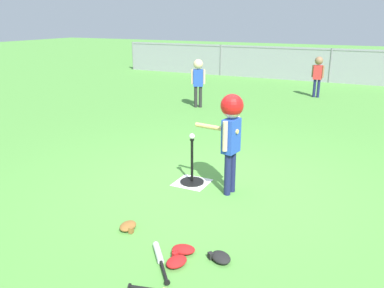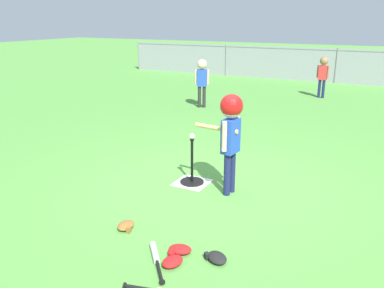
{
  "view_description": "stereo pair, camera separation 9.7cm",
  "coord_description": "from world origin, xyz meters",
  "px_view_note": "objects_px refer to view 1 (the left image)",
  "views": [
    {
      "loc": [
        1.88,
        -4.49,
        2.14
      ],
      "look_at": [
        -0.34,
        -0.03,
        0.55
      ],
      "focal_mm": 37.34,
      "sensor_mm": 36.0,
      "label": 1
    },
    {
      "loc": [
        1.96,
        -4.45,
        2.14
      ],
      "look_at": [
        -0.34,
        -0.03,
        0.55
      ],
      "focal_mm": 37.34,
      "sensor_mm": 36.0,
      "label": 2
    }
  ],
  "objects_px": {
    "batting_tee": "(192,176)",
    "glove_near_bats": "(220,257)",
    "fielder_near_left": "(198,77)",
    "fielder_deep_right": "(318,71)",
    "glove_tossed_aside": "(176,261)",
    "spare_bat_silver": "(159,257)",
    "baseball_on_tee": "(192,136)",
    "glove_by_plate": "(183,250)",
    "batter_child": "(231,124)",
    "glove_outfield_drop": "(128,226)"
  },
  "relations": [
    {
      "from": "batting_tee",
      "to": "batter_child",
      "type": "relative_size",
      "value": 0.49
    },
    {
      "from": "batting_tee",
      "to": "baseball_on_tee",
      "type": "height_order",
      "value": "baseball_on_tee"
    },
    {
      "from": "glove_tossed_aside",
      "to": "fielder_deep_right",
      "type": "bearing_deg",
      "value": 91.96
    },
    {
      "from": "fielder_deep_right",
      "to": "spare_bat_silver",
      "type": "height_order",
      "value": "fielder_deep_right"
    },
    {
      "from": "glove_outfield_drop",
      "to": "baseball_on_tee",
      "type": "bearing_deg",
      "value": 87.87
    },
    {
      "from": "glove_by_plate",
      "to": "glove_tossed_aside",
      "type": "bearing_deg",
      "value": -80.09
    },
    {
      "from": "fielder_deep_right",
      "to": "glove_near_bats",
      "type": "distance_m",
      "value": 8.5
    },
    {
      "from": "baseball_on_tee",
      "to": "glove_tossed_aside",
      "type": "relative_size",
      "value": 0.3
    },
    {
      "from": "fielder_near_left",
      "to": "fielder_deep_right",
      "type": "distance_m",
      "value": 3.55
    },
    {
      "from": "baseball_on_tee",
      "to": "spare_bat_silver",
      "type": "bearing_deg",
      "value": -73.14
    },
    {
      "from": "batter_child",
      "to": "fielder_near_left",
      "type": "xyz_separation_m",
      "value": [
        -2.54,
        4.39,
        -0.15
      ]
    },
    {
      "from": "batting_tee",
      "to": "fielder_deep_right",
      "type": "distance_m",
      "value": 6.98
    },
    {
      "from": "fielder_near_left",
      "to": "spare_bat_silver",
      "type": "bearing_deg",
      "value": -67.54
    },
    {
      "from": "batter_child",
      "to": "fielder_deep_right",
      "type": "relative_size",
      "value": 1.14
    },
    {
      "from": "batting_tee",
      "to": "glove_near_bats",
      "type": "bearing_deg",
      "value": -55.4
    },
    {
      "from": "glove_near_bats",
      "to": "glove_tossed_aside",
      "type": "height_order",
      "value": "same"
    },
    {
      "from": "baseball_on_tee",
      "to": "glove_near_bats",
      "type": "distance_m",
      "value": 1.93
    },
    {
      "from": "batting_tee",
      "to": "spare_bat_silver",
      "type": "bearing_deg",
      "value": -73.14
    },
    {
      "from": "batter_child",
      "to": "spare_bat_silver",
      "type": "bearing_deg",
      "value": -91.29
    },
    {
      "from": "batting_tee",
      "to": "fielder_deep_right",
      "type": "relative_size",
      "value": 0.55
    },
    {
      "from": "batting_tee",
      "to": "glove_tossed_aside",
      "type": "xyz_separation_m",
      "value": [
        0.71,
        -1.74,
        -0.06
      ]
    },
    {
      "from": "glove_tossed_aside",
      "to": "glove_outfield_drop",
      "type": "bearing_deg",
      "value": 156.49
    },
    {
      "from": "glove_tossed_aside",
      "to": "glove_near_bats",
      "type": "bearing_deg",
      "value": 35.41
    },
    {
      "from": "glove_by_plate",
      "to": "glove_tossed_aside",
      "type": "relative_size",
      "value": 1.02
    },
    {
      "from": "batting_tee",
      "to": "spare_bat_silver",
      "type": "xyz_separation_m",
      "value": [
        0.53,
        -1.74,
        -0.06
      ]
    },
    {
      "from": "glove_outfield_drop",
      "to": "glove_tossed_aside",
      "type": "bearing_deg",
      "value": -23.51
    },
    {
      "from": "fielder_deep_right",
      "to": "spare_bat_silver",
      "type": "xyz_separation_m",
      "value": [
        0.12,
        -8.68,
        -0.69
      ]
    },
    {
      "from": "batter_child",
      "to": "glove_tossed_aside",
      "type": "height_order",
      "value": "batter_child"
    },
    {
      "from": "glove_near_bats",
      "to": "glove_by_plate",
      "type": "bearing_deg",
      "value": -173.82
    },
    {
      "from": "fielder_near_left",
      "to": "batting_tee",
      "type": "bearing_deg",
      "value": -65.4
    },
    {
      "from": "batter_child",
      "to": "glove_outfield_drop",
      "type": "bearing_deg",
      "value": -114.82
    },
    {
      "from": "batter_child",
      "to": "glove_tossed_aside",
      "type": "relative_size",
      "value": 5.14
    },
    {
      "from": "fielder_deep_right",
      "to": "glove_near_bats",
      "type": "bearing_deg",
      "value": -85.75
    },
    {
      "from": "spare_bat_silver",
      "to": "glove_near_bats",
      "type": "distance_m",
      "value": 0.56
    },
    {
      "from": "fielder_near_left",
      "to": "glove_by_plate",
      "type": "height_order",
      "value": "fielder_near_left"
    },
    {
      "from": "batting_tee",
      "to": "glove_near_bats",
      "type": "relative_size",
      "value": 2.27
    },
    {
      "from": "fielder_deep_right",
      "to": "glove_outfield_drop",
      "type": "distance_m",
      "value": 8.4
    },
    {
      "from": "batter_child",
      "to": "glove_outfield_drop",
      "type": "xyz_separation_m",
      "value": [
        -0.62,
        -1.34,
        -0.87
      ]
    },
    {
      "from": "glove_outfield_drop",
      "to": "glove_by_plate",
      "type": "bearing_deg",
      "value": -10.53
    },
    {
      "from": "baseball_on_tee",
      "to": "glove_near_bats",
      "type": "xyz_separation_m",
      "value": [
        1.04,
        -1.51,
        -0.62
      ]
    },
    {
      "from": "batting_tee",
      "to": "glove_by_plate",
      "type": "distance_m",
      "value": 1.69
    },
    {
      "from": "glove_by_plate",
      "to": "glove_near_bats",
      "type": "relative_size",
      "value": 0.93
    },
    {
      "from": "glove_by_plate",
      "to": "batter_child",
      "type": "bearing_deg",
      "value": 94.25
    },
    {
      "from": "baseball_on_tee",
      "to": "batter_child",
      "type": "relative_size",
      "value": 0.06
    },
    {
      "from": "batting_tee",
      "to": "glove_outfield_drop",
      "type": "distance_m",
      "value": 1.41
    },
    {
      "from": "batting_tee",
      "to": "glove_outfield_drop",
      "type": "relative_size",
      "value": 2.59
    },
    {
      "from": "glove_near_bats",
      "to": "glove_outfield_drop",
      "type": "distance_m",
      "value": 1.1
    },
    {
      "from": "glove_near_bats",
      "to": "glove_outfield_drop",
      "type": "bearing_deg",
      "value": 175.01
    },
    {
      "from": "fielder_near_left",
      "to": "glove_by_plate",
      "type": "distance_m",
      "value": 6.47
    },
    {
      "from": "batter_child",
      "to": "glove_outfield_drop",
      "type": "distance_m",
      "value": 1.71
    }
  ]
}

